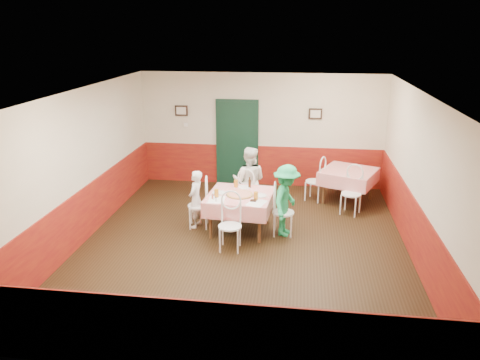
# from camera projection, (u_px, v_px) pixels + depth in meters

# --- Properties ---
(floor) EXTENTS (7.00, 7.00, 0.00)m
(floor) POSITION_uv_depth(u_px,v_px,m) (244.00, 244.00, 8.71)
(floor) COLOR black
(floor) RESTS_ON ground
(ceiling) EXTENTS (7.00, 7.00, 0.00)m
(ceiling) POSITION_uv_depth(u_px,v_px,m) (244.00, 92.00, 7.83)
(ceiling) COLOR white
(ceiling) RESTS_ON back_wall
(back_wall) EXTENTS (6.00, 0.10, 2.80)m
(back_wall) POSITION_uv_depth(u_px,v_px,m) (261.00, 130.00, 11.56)
(back_wall) COLOR beige
(back_wall) RESTS_ON ground
(front_wall) EXTENTS (6.00, 0.10, 2.80)m
(front_wall) POSITION_uv_depth(u_px,v_px,m) (203.00, 269.00, 4.97)
(front_wall) COLOR beige
(front_wall) RESTS_ON ground
(left_wall) EXTENTS (0.10, 7.00, 2.80)m
(left_wall) POSITION_uv_depth(u_px,v_px,m) (83.00, 166.00, 8.64)
(left_wall) COLOR beige
(left_wall) RESTS_ON ground
(right_wall) EXTENTS (0.10, 7.00, 2.80)m
(right_wall) POSITION_uv_depth(u_px,v_px,m) (420.00, 179.00, 7.89)
(right_wall) COLOR beige
(right_wall) RESTS_ON ground
(wainscot_back) EXTENTS (6.00, 0.03, 1.00)m
(wainscot_back) POSITION_uv_depth(u_px,v_px,m) (261.00, 165.00, 11.83)
(wainscot_back) COLOR maroon
(wainscot_back) RESTS_ON ground
(wainscot_front) EXTENTS (6.00, 0.03, 1.00)m
(wainscot_front) POSITION_uv_depth(u_px,v_px,m) (205.00, 339.00, 5.27)
(wainscot_front) COLOR maroon
(wainscot_front) RESTS_ON ground
(wainscot_left) EXTENTS (0.03, 7.00, 1.00)m
(wainscot_left) POSITION_uv_depth(u_px,v_px,m) (89.00, 211.00, 8.92)
(wainscot_left) COLOR maroon
(wainscot_left) RESTS_ON ground
(wainscot_right) EXTENTS (0.03, 7.00, 1.00)m
(wainscot_right) POSITION_uv_depth(u_px,v_px,m) (413.00, 228.00, 8.18)
(wainscot_right) COLOR maroon
(wainscot_right) RESTS_ON ground
(door) EXTENTS (0.96, 0.06, 2.10)m
(door) POSITION_uv_depth(u_px,v_px,m) (237.00, 144.00, 11.70)
(door) COLOR black
(door) RESTS_ON ground
(picture_left) EXTENTS (0.32, 0.03, 0.26)m
(picture_left) POSITION_uv_depth(u_px,v_px,m) (181.00, 111.00, 11.62)
(picture_left) COLOR black
(picture_left) RESTS_ON back_wall
(picture_right) EXTENTS (0.32, 0.03, 0.26)m
(picture_right) POSITION_uv_depth(u_px,v_px,m) (315.00, 114.00, 11.21)
(picture_right) COLOR black
(picture_right) RESTS_ON back_wall
(thermostat) EXTENTS (0.10, 0.03, 0.10)m
(thermostat) POSITION_uv_depth(u_px,v_px,m) (186.00, 125.00, 11.72)
(thermostat) COLOR white
(thermostat) RESTS_ON back_wall
(main_table) EXTENTS (1.31, 1.31, 0.77)m
(main_table) POSITION_uv_depth(u_px,v_px,m) (240.00, 213.00, 9.16)
(main_table) COLOR red
(main_table) RESTS_ON ground
(second_table) EXTENTS (1.47, 1.47, 0.77)m
(second_table) POSITION_uv_depth(u_px,v_px,m) (348.00, 186.00, 10.68)
(second_table) COLOR red
(second_table) RESTS_ON ground
(chair_left) EXTENTS (0.48, 0.48, 0.90)m
(chair_left) POSITION_uv_depth(u_px,v_px,m) (198.00, 206.00, 9.31)
(chair_left) COLOR white
(chair_left) RESTS_ON ground
(chair_right) EXTENTS (0.42, 0.42, 0.90)m
(chair_right) POSITION_uv_depth(u_px,v_px,m) (283.00, 213.00, 8.97)
(chair_right) COLOR white
(chair_right) RESTS_ON ground
(chair_far) EXTENTS (0.49, 0.49, 0.90)m
(chair_far) POSITION_uv_depth(u_px,v_px,m) (248.00, 194.00, 9.93)
(chair_far) COLOR white
(chair_far) RESTS_ON ground
(chair_near) EXTENTS (0.43, 0.43, 0.90)m
(chair_near) POSITION_uv_depth(u_px,v_px,m) (230.00, 226.00, 8.35)
(chair_near) COLOR white
(chair_near) RESTS_ON ground
(chair_second_a) EXTENTS (0.55, 0.55, 0.90)m
(chair_second_a) POSITION_uv_depth(u_px,v_px,m) (315.00, 182.00, 10.75)
(chair_second_a) COLOR white
(chair_second_a) RESTS_ON ground
(chair_second_b) EXTENTS (0.55, 0.55, 0.90)m
(chair_second_b) POSITION_uv_depth(u_px,v_px,m) (351.00, 194.00, 9.95)
(chair_second_b) COLOR white
(chair_second_b) RESTS_ON ground
(pizza) EXTENTS (0.54, 0.54, 0.03)m
(pizza) POSITION_uv_depth(u_px,v_px,m) (240.00, 194.00, 8.99)
(pizza) COLOR #B74723
(pizza) RESTS_ON main_table
(plate_left) EXTENTS (0.27, 0.27, 0.01)m
(plate_left) POSITION_uv_depth(u_px,v_px,m) (219.00, 193.00, 9.10)
(plate_left) COLOR white
(plate_left) RESTS_ON main_table
(plate_right) EXTENTS (0.27, 0.27, 0.01)m
(plate_right) POSITION_uv_depth(u_px,v_px,m) (260.00, 196.00, 8.95)
(plate_right) COLOR white
(plate_right) RESTS_ON main_table
(plate_far) EXTENTS (0.27, 0.27, 0.01)m
(plate_far) POSITION_uv_depth(u_px,v_px,m) (244.00, 187.00, 9.42)
(plate_far) COLOR white
(plate_far) RESTS_ON main_table
(glass_a) EXTENTS (0.09, 0.09, 0.16)m
(glass_a) POSITION_uv_depth(u_px,v_px,m) (216.00, 193.00, 8.87)
(glass_a) COLOR #BF7219
(glass_a) RESTS_ON main_table
(glass_b) EXTENTS (0.09, 0.09, 0.15)m
(glass_b) POSITION_uv_depth(u_px,v_px,m) (256.00, 196.00, 8.74)
(glass_b) COLOR #BF7219
(glass_b) RESTS_ON main_table
(glass_c) EXTENTS (0.09, 0.09, 0.15)m
(glass_c) POSITION_uv_depth(u_px,v_px,m) (236.00, 184.00, 9.43)
(glass_c) COLOR #BF7219
(glass_c) RESTS_ON main_table
(beer_bottle) EXTENTS (0.06, 0.06, 0.20)m
(beer_bottle) POSITION_uv_depth(u_px,v_px,m) (250.00, 183.00, 9.37)
(beer_bottle) COLOR #381C0A
(beer_bottle) RESTS_ON main_table
(shaker_a) EXTENTS (0.04, 0.04, 0.09)m
(shaker_a) POSITION_uv_depth(u_px,v_px,m) (214.00, 198.00, 8.74)
(shaker_a) COLOR silver
(shaker_a) RESTS_ON main_table
(shaker_b) EXTENTS (0.04, 0.04, 0.09)m
(shaker_b) POSITION_uv_depth(u_px,v_px,m) (216.00, 199.00, 8.65)
(shaker_b) COLOR silver
(shaker_b) RESTS_ON main_table
(shaker_c) EXTENTS (0.04, 0.04, 0.09)m
(shaker_c) POSITION_uv_depth(u_px,v_px,m) (213.00, 197.00, 8.79)
(shaker_c) COLOR #B23319
(shaker_c) RESTS_ON main_table
(menu_left) EXTENTS (0.32, 0.42, 0.00)m
(menu_left) POSITION_uv_depth(u_px,v_px,m) (217.00, 200.00, 8.76)
(menu_left) COLOR white
(menu_left) RESTS_ON main_table
(menu_right) EXTENTS (0.40, 0.47, 0.00)m
(menu_right) POSITION_uv_depth(u_px,v_px,m) (257.00, 203.00, 8.59)
(menu_right) COLOR white
(menu_right) RESTS_ON main_table
(wallet) EXTENTS (0.12, 0.10, 0.02)m
(wallet) POSITION_uv_depth(u_px,v_px,m) (253.00, 201.00, 8.68)
(wallet) COLOR black
(wallet) RESTS_ON main_table
(diner_left) EXTENTS (0.35, 0.47, 1.17)m
(diner_left) POSITION_uv_depth(u_px,v_px,m) (196.00, 199.00, 9.28)
(diner_left) COLOR gray
(diner_left) RESTS_ON ground
(diner_far) EXTENTS (0.75, 0.60, 1.47)m
(diner_far) POSITION_uv_depth(u_px,v_px,m) (249.00, 181.00, 9.88)
(diner_far) COLOR gray
(diner_far) RESTS_ON ground
(diner_right) EXTENTS (0.71, 1.00, 1.40)m
(diner_right) POSITION_uv_depth(u_px,v_px,m) (286.00, 201.00, 8.88)
(diner_right) COLOR gray
(diner_right) RESTS_ON ground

